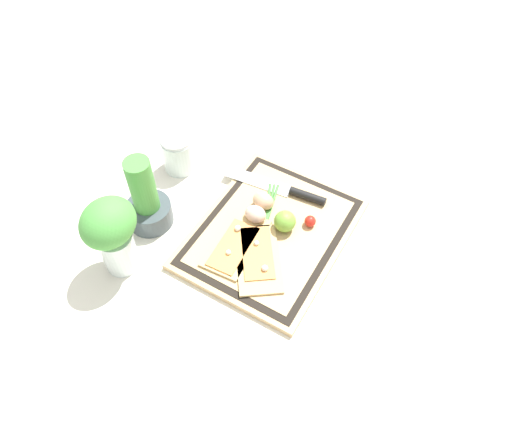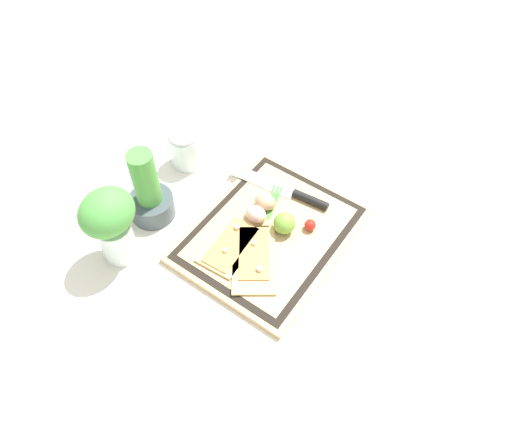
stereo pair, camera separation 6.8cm
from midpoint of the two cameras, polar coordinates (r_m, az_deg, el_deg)
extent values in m
plane|color=silver|center=(1.28, 3.14, -1.99)|extent=(6.00, 6.00, 0.00)
cube|color=tan|center=(1.27, 3.15, -1.76)|extent=(0.45, 0.36, 0.02)
cube|color=black|center=(1.27, 3.17, -1.51)|extent=(0.42, 0.33, 0.00)
cube|color=tan|center=(1.27, 3.18, -1.47)|extent=(0.38, 0.29, 0.00)
cube|color=tan|center=(1.21, 1.37, -4.61)|extent=(0.22, 0.20, 0.01)
cube|color=#E08E47|center=(1.22, 1.36, -3.88)|extent=(0.17, 0.15, 0.00)
sphere|color=silver|center=(1.18, 2.04, -5.69)|extent=(0.02, 0.02, 0.02)
sphere|color=silver|center=(1.23, 1.35, -2.76)|extent=(0.01, 0.01, 0.01)
cube|color=tan|center=(1.24, -0.98, -2.59)|extent=(0.20, 0.12, 0.01)
cube|color=#E08E47|center=(1.23, -1.34, -2.93)|extent=(0.16, 0.08, 0.00)
sphere|color=silver|center=(1.25, -0.65, -0.91)|extent=(0.02, 0.02, 0.02)
sphere|color=silver|center=(1.21, -1.97, -3.59)|extent=(0.01, 0.01, 0.01)
cube|color=silver|center=(1.37, 2.09, 4.34)|extent=(0.06, 0.20, 0.00)
cylinder|color=black|center=(1.33, 7.70, 2.21)|extent=(0.03, 0.10, 0.02)
ellipsoid|color=tan|center=(1.30, 2.52, 2.00)|extent=(0.05, 0.06, 0.05)
ellipsoid|color=beige|center=(1.27, 1.52, 0.55)|extent=(0.05, 0.06, 0.05)
sphere|color=#70A838|center=(1.25, 4.81, -0.50)|extent=(0.06, 0.06, 0.06)
sphere|color=red|center=(1.27, 7.72, -0.68)|extent=(0.03, 0.03, 0.03)
cylinder|color=#47933D|center=(1.27, 2.42, -1.08)|extent=(0.28, 0.08, 0.01)
cylinder|color=#47933D|center=(1.27, 2.42, -1.08)|extent=(0.28, 0.10, 0.01)
cylinder|color=#47933D|center=(1.27, 2.42, -1.08)|extent=(0.27, 0.13, 0.01)
cylinder|color=#3D474C|center=(1.32, -10.36, 1.47)|extent=(0.12, 0.12, 0.06)
cylinder|color=#47933D|center=(1.25, -10.98, 4.16)|extent=(0.06, 0.06, 0.19)
cylinder|color=silver|center=(1.42, -6.61, 7.91)|extent=(0.09, 0.09, 0.10)
cylinder|color=#B73323|center=(1.44, -6.50, 7.04)|extent=(0.08, 0.08, 0.04)
cylinder|color=silver|center=(1.38, -6.83, 9.56)|extent=(0.09, 0.09, 0.01)
cylinder|color=silver|center=(1.24, -14.05, -2.41)|extent=(0.08, 0.08, 0.11)
ellipsoid|color=#47933D|center=(1.16, -15.11, 0.73)|extent=(0.13, 0.12, 0.11)
camera|label=1|loc=(0.03, -88.47, 2.01)|focal=35.00mm
camera|label=2|loc=(0.03, 91.53, -2.01)|focal=35.00mm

